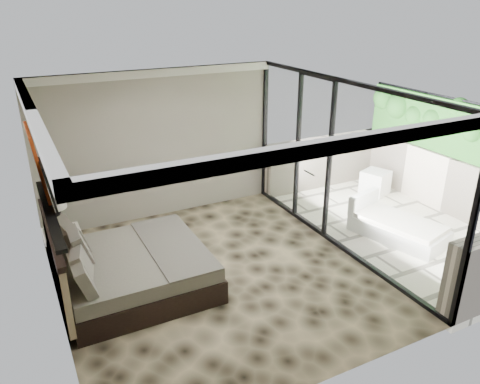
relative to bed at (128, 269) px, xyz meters
name	(u,v)px	position (x,y,z in m)	size (l,w,h in m)	color
floor	(216,275)	(1.27, -0.24, -0.34)	(5.00, 5.00, 0.00)	black
ceiling	(212,93)	(1.27, -0.24, 2.45)	(4.50, 5.00, 0.02)	silver
back_wall	(159,145)	(1.27, 2.25, 1.06)	(4.50, 0.02, 2.80)	gray
left_wall	(47,224)	(-0.97, -0.24, 1.06)	(0.02, 5.00, 2.80)	gray
glass_wall	(341,167)	(3.52, -0.24, 1.06)	(0.08, 5.00, 2.80)	white
terrace_slab	(398,228)	(5.02, -0.24, -0.40)	(3.00, 5.00, 0.12)	beige
parapet_far	(454,186)	(6.37, -0.24, 0.21)	(0.30, 5.00, 1.10)	beige
foliage_hedge	(464,131)	(6.37, -0.24, 1.31)	(0.36, 4.60, 1.10)	#2D7624
picture_ledge	(49,212)	(-0.91, -0.14, 1.16)	(0.12, 2.20, 0.05)	black
bed	(128,269)	(0.00, 0.00, 0.00)	(2.10, 2.04, 1.16)	black
nightstand	(64,245)	(-0.72, 1.27, -0.06)	(0.56, 0.56, 0.56)	black
table_lamp	(54,207)	(-0.76, 1.27, 0.61)	(0.37, 0.37, 0.68)	black
abstract_canvas	(37,162)	(-0.93, 0.45, 1.63)	(0.04, 0.90, 0.90)	#AC420E
framed_print	(48,185)	(-0.87, -0.06, 1.48)	(0.03, 0.50, 0.60)	black
ottoman	(375,182)	(5.67, 1.16, -0.09)	(0.51, 0.51, 0.51)	silver
lounger	(396,227)	(4.62, -0.54, -0.15)	(1.19, 1.76, 0.63)	silver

